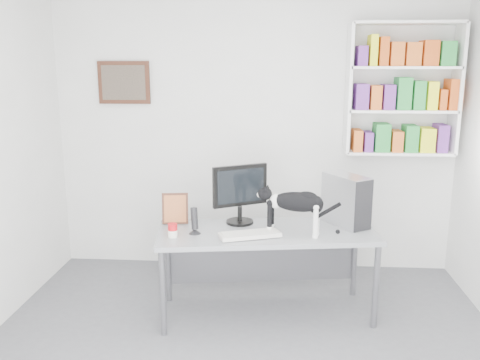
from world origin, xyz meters
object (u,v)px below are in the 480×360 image
at_px(keyboard, 250,235).
at_px(cat, 295,213).
at_px(desk, 266,272).
at_px(pc_tower, 346,200).
at_px(bookshelf, 402,89).
at_px(speaker, 194,220).
at_px(soup_can, 173,230).
at_px(leaning_print, 175,208).
at_px(monitor, 240,194).

height_order(keyboard, cat, cat).
bearing_deg(desk, pc_tower, 9.27).
relative_size(bookshelf, speaker, 5.49).
distance_m(speaker, cat, 0.81).
xyz_separation_m(pc_tower, soup_can, (-1.40, -0.42, -0.16)).
bearing_deg(leaning_print, speaker, -58.19).
relative_size(monitor, speaker, 2.30).
bearing_deg(speaker, monitor, 14.29).
bearing_deg(soup_can, pc_tower, 16.75).
bearing_deg(desk, soup_can, -171.81).
height_order(desk, keyboard, keyboard).
distance_m(pc_tower, soup_can, 1.48).
relative_size(leaning_print, soup_can, 2.51).
xyz_separation_m(keyboard, speaker, (-0.45, 0.05, 0.09)).
height_order(keyboard, soup_can, soup_can).
distance_m(monitor, keyboard, 0.44).
bearing_deg(keyboard, monitor, 87.89).
relative_size(desk, pc_tower, 4.14).
bearing_deg(monitor, keyboard, -101.44).
bearing_deg(desk, speaker, -176.29).
bearing_deg(monitor, pc_tower, -26.39).
bearing_deg(monitor, speaker, -167.07).
height_order(speaker, leaning_print, leaning_print).
bearing_deg(bookshelf, speaker, -149.77).
bearing_deg(speaker, desk, -14.99).
distance_m(monitor, soup_can, 0.67).
distance_m(bookshelf, pc_tower, 1.29).
bearing_deg(speaker, keyboard, -32.73).
bearing_deg(keyboard, speaker, 155.24).
bearing_deg(cat, monitor, 163.11).
bearing_deg(bookshelf, desk, -142.83).
bearing_deg(monitor, bookshelf, -0.85).
xyz_separation_m(monitor, soup_can, (-0.51, -0.40, -0.21)).
relative_size(monitor, cat, 0.86).
relative_size(speaker, cat, 0.38).
distance_m(leaning_print, soup_can, 0.36).
bearing_deg(cat, desk, 171.10).
xyz_separation_m(keyboard, soup_can, (-0.61, -0.05, 0.04)).
distance_m(leaning_print, cat, 1.04).
bearing_deg(pc_tower, speaker, 161.95).
bearing_deg(desk, leaning_print, 162.34).
relative_size(bookshelf, desk, 0.69).
relative_size(pc_tower, soup_can, 3.94).
distance_m(pc_tower, leaning_print, 1.46).
xyz_separation_m(bookshelf, desk, (-1.24, -0.94, -1.48)).
relative_size(speaker, leaning_print, 0.82).
xyz_separation_m(bookshelf, speaker, (-1.82, -1.06, -0.99)).
bearing_deg(pc_tower, keyboard, 172.42).
distance_m(pc_tower, speaker, 1.29).
height_order(bookshelf, cat, bookshelf).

